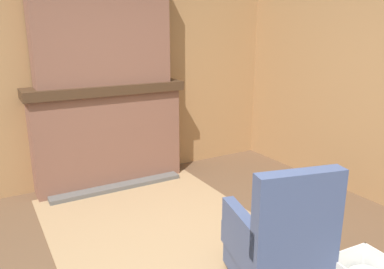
{
  "coord_description": "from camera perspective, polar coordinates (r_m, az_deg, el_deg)",
  "views": [
    {
      "loc": [
        2.14,
        -1.33,
        1.86
      ],
      "look_at": [
        -0.88,
        0.42,
        0.9
      ],
      "focal_mm": 35.0,
      "sensor_mm": 36.0,
      "label": 1
    }
  ],
  "objects": [
    {
      "name": "fireplace_hearth",
      "position": [
        4.71,
        -12.55,
        -0.18
      ],
      "size": [
        0.56,
        1.89,
        1.26
      ],
      "color": "brown",
      "rests_on": "ground"
    },
    {
      "name": "storage_case",
      "position": [
        4.83,
        -6.41,
        8.8
      ],
      "size": [
        0.17,
        0.22,
        0.11
      ],
      "color": "brown",
      "rests_on": "fireplace_hearth"
    },
    {
      "name": "chimney_breast",
      "position": [
        4.56,
        -13.59,
        16.0
      ],
      "size": [
        0.31,
        1.57,
        1.37
      ],
      "color": "brown",
      "rests_on": "fireplace_hearth"
    },
    {
      "name": "area_rug",
      "position": [
        3.29,
        -0.19,
        -18.86
      ],
      "size": [
        3.82,
        1.97,
        0.01
      ],
      "color": "#997A56",
      "rests_on": "ground"
    },
    {
      "name": "wood_panel_wall_left",
      "position": [
        4.79,
        -13.85,
        8.5
      ],
      "size": [
        0.06,
        5.4,
        2.64
      ],
      "color": "#9E7247",
      "rests_on": "ground"
    },
    {
      "name": "armchair",
      "position": [
        2.9,
        13.03,
        -16.09
      ],
      "size": [
        0.78,
        0.75,
        1.02
      ],
      "rotation": [
        0.0,
        0.0,
        2.89
      ],
      "color": "#3D4C75",
      "rests_on": "ground"
    },
    {
      "name": "firewood_stack",
      "position": [
        4.39,
        17.03,
        -8.86
      ],
      "size": [
        0.47,
        0.45,
        0.24
      ],
      "rotation": [
        0.0,
        0.0,
        -0.27
      ],
      "color": "brown",
      "rests_on": "ground"
    },
    {
      "name": "oil_lamp_vase",
      "position": [
        4.5,
        -19.55,
        8.18
      ],
      "size": [
        0.11,
        0.11,
        0.3
      ],
      "color": "#47708E",
      "rests_on": "fireplace_hearth"
    }
  ]
}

